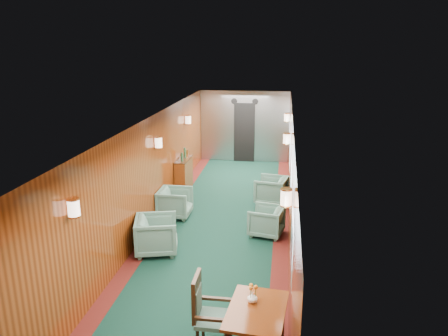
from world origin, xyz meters
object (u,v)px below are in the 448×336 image
object	(u,v)px
credenza	(184,174)
armchair_left_far	(175,203)
dining_table	(257,318)
armchair_right_near	(266,221)
armchair_left_near	(157,235)
side_chair	(206,310)
armchair_right_far	(271,190)

from	to	relation	value
credenza	armchair_left_far	world-z (taller)	credenza
dining_table	armchair_right_near	xyz separation A→B (m)	(-0.05, 3.84, -0.32)
dining_table	armchair_left_near	xyz separation A→B (m)	(-2.10, 2.75, -0.27)
dining_table	armchair_left_near	bearing A→B (deg)	133.19
dining_table	armchair_left_near	world-z (taller)	dining_table
side_chair	armchair_left_far	world-z (taller)	side_chair
armchair_left_near	armchair_left_far	bearing A→B (deg)	-11.44
dining_table	armchair_right_far	distance (m)	5.77
armchair_left_near	armchair_right_far	bearing A→B (deg)	-49.02
side_chair	armchair_right_near	bearing A→B (deg)	81.04
dining_table	armchair_left_far	bearing A→B (deg)	121.48
armchair_left_far	armchair_right_far	distance (m)	2.49
armchair_left_far	armchair_right_far	world-z (taller)	armchair_right_far
dining_table	side_chair	world-z (taller)	side_chair
credenza	armchair_right_far	size ratio (longest dim) A/B	1.56
armchair_left_near	armchair_right_far	size ratio (longest dim) A/B	1.05
credenza	armchair_left_near	xyz separation A→B (m)	(0.32, -3.71, -0.10)
side_chair	armchair_right_far	world-z (taller)	side_chair
armchair_right_near	armchair_right_far	size ratio (longest dim) A/B	0.91
credenza	armchair_left_far	size ratio (longest dim) A/B	1.58
dining_table	armchair_right_far	bearing A→B (deg)	95.95
side_chair	credenza	bearing A→B (deg)	105.93
side_chair	armchair_left_near	bearing A→B (deg)	119.27
armchair_left_near	armchair_right_near	bearing A→B (deg)	-76.44
dining_table	side_chair	size ratio (longest dim) A/B	0.99
dining_table	credenza	world-z (taller)	credenza
side_chair	credenza	world-z (taller)	credenza
armchair_left_far	armchair_right_near	distance (m)	2.26
side_chair	credenza	size ratio (longest dim) A/B	0.91
armchair_right_far	armchair_right_near	bearing A→B (deg)	10.86
dining_table	armchair_right_far	world-z (taller)	dining_table
armchair_left_far	armchair_right_far	bearing A→B (deg)	-60.64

